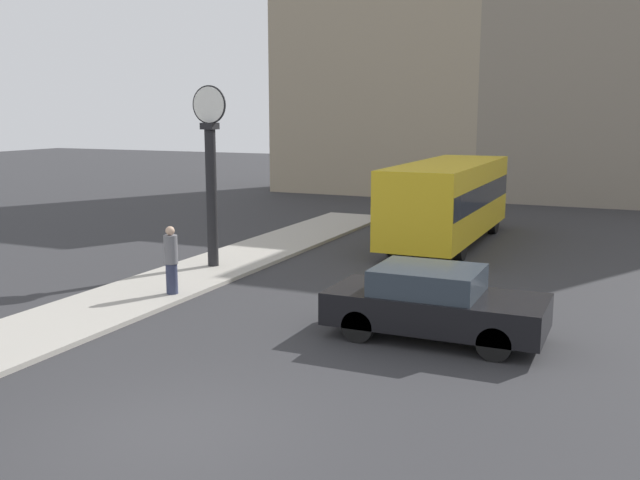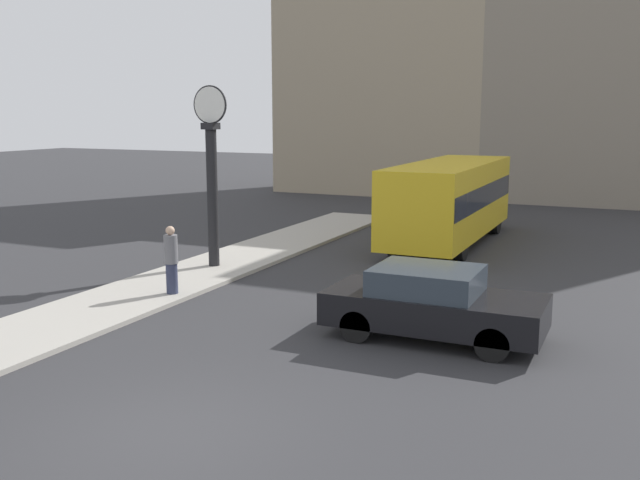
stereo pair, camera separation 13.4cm
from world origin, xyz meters
TOP-DOWN VIEW (x-y plane):
  - ground_plane at (0.00, 0.00)m, footprint 120.00×120.00m
  - sidewalk_corner at (-5.11, 9.28)m, footprint 2.54×22.55m
  - building_row at (0.18, 29.96)m, footprint 26.11×5.00m
  - sedan_car at (2.21, 5.64)m, footprint 4.21×1.86m
  - bus_distant at (-0.10, 15.89)m, footprint 2.43×8.55m
  - street_clock at (-5.14, 9.20)m, footprint 1.05×0.39m
  - pedestrian_grey_jacket at (-4.32, 6.10)m, footprint 0.32×0.32m

SIDE VIEW (x-z plane):
  - ground_plane at x=0.00m, z-range 0.00..0.00m
  - sidewalk_corner at x=-5.11m, z-range 0.00..0.10m
  - sedan_car at x=2.21m, z-range 0.01..1.42m
  - pedestrian_grey_jacket at x=-4.32m, z-range 0.11..1.74m
  - bus_distant at x=-0.10m, z-range 0.20..2.93m
  - street_clock at x=-5.14m, z-range 0.15..5.16m
  - building_row at x=0.18m, z-range -0.86..17.27m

